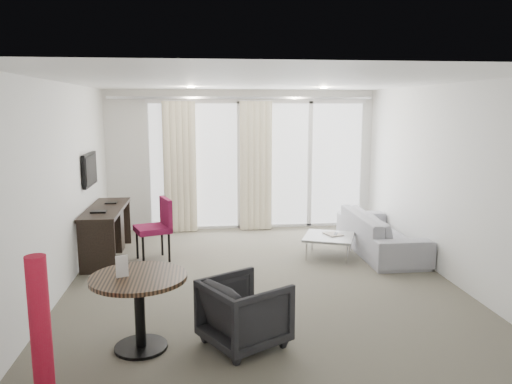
{
  "coord_description": "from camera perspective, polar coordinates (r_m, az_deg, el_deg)",
  "views": [
    {
      "loc": [
        -0.78,
        -6.32,
        2.3
      ],
      "look_at": [
        0.0,
        0.6,
        1.1
      ],
      "focal_mm": 35.0,
      "sensor_mm": 36.0,
      "label": 1
    }
  ],
  "objects": [
    {
      "name": "floor",
      "position": [
        6.77,
        0.58,
        -10.09
      ],
      "size": [
        5.0,
        6.0,
        0.0
      ],
      "primitive_type": "cube",
      "color": "#5D594B",
      "rests_on": "ground"
    },
    {
      "name": "ceiling",
      "position": [
        6.37,
        0.62,
        12.48
      ],
      "size": [
        5.0,
        6.0,
        0.0
      ],
      "primitive_type": "cube",
      "color": "white",
      "rests_on": "ground"
    },
    {
      "name": "wall_left",
      "position": [
        6.62,
        -21.41,
        0.42
      ],
      "size": [
        0.0,
        6.0,
        2.6
      ],
      "primitive_type": "cube",
      "color": "silver",
      "rests_on": "ground"
    },
    {
      "name": "wall_right",
      "position": [
        7.19,
        20.8,
        1.14
      ],
      "size": [
        0.0,
        6.0,
        2.6
      ],
      "primitive_type": "cube",
      "color": "silver",
      "rests_on": "ground"
    },
    {
      "name": "wall_front",
      "position": [
        3.55,
        6.55,
        -6.64
      ],
      "size": [
        5.0,
        0.0,
        2.6
      ],
      "primitive_type": "cube",
      "color": "silver",
      "rests_on": "ground"
    },
    {
      "name": "window_panel",
      "position": [
        9.43,
        0.19,
        3.08
      ],
      "size": [
        4.0,
        0.02,
        2.38
      ],
      "primitive_type": null,
      "color": "white",
      "rests_on": "ground"
    },
    {
      "name": "window_frame",
      "position": [
        9.41,
        0.2,
        3.07
      ],
      "size": [
        4.1,
        0.06,
        2.44
      ],
      "primitive_type": null,
      "color": "white",
      "rests_on": "ground"
    },
    {
      "name": "curtain_left",
      "position": [
        9.21,
        -8.7,
        2.81
      ],
      "size": [
        0.6,
        0.2,
        2.38
      ],
      "primitive_type": null,
      "color": "beige",
      "rests_on": "ground"
    },
    {
      "name": "curtain_right",
      "position": [
        9.26,
        0.0,
        2.96
      ],
      "size": [
        0.6,
        0.2,
        2.38
      ],
      "primitive_type": null,
      "color": "beige",
      "rests_on": "ground"
    },
    {
      "name": "curtain_track",
      "position": [
        9.17,
        -1.58,
        10.71
      ],
      "size": [
        4.8,
        0.04,
        0.04
      ],
      "primitive_type": null,
      "color": "#B2B2B7",
      "rests_on": "ceiling"
    },
    {
      "name": "downlight_a",
      "position": [
        7.92,
        -7.45,
        11.8
      ],
      "size": [
        0.12,
        0.12,
        0.02
      ],
      "primitive_type": "cylinder",
      "color": "#FFE0B2",
      "rests_on": "ceiling"
    },
    {
      "name": "downlight_b",
      "position": [
        8.16,
        7.77,
        11.73
      ],
      "size": [
        0.12,
        0.12,
        0.02
      ],
      "primitive_type": "cylinder",
      "color": "#FFE0B2",
      "rests_on": "ceiling"
    },
    {
      "name": "desk",
      "position": [
        7.98,
        -16.68,
        -4.48
      ],
      "size": [
        0.52,
        1.66,
        0.78
      ],
      "primitive_type": null,
      "color": "black",
      "rests_on": "floor"
    },
    {
      "name": "tv",
      "position": [
        8.0,
        -18.49,
        2.46
      ],
      "size": [
        0.05,
        0.8,
        0.5
      ],
      "primitive_type": null,
      "color": "black",
      "rests_on": "wall_left"
    },
    {
      "name": "desk_chair",
      "position": [
        7.64,
        -11.76,
        -4.26
      ],
      "size": [
        0.65,
        0.63,
        0.95
      ],
      "primitive_type": null,
      "rotation": [
        0.0,
        0.0,
        0.34
      ],
      "color": "maroon",
      "rests_on": "floor"
    },
    {
      "name": "round_table",
      "position": [
        5.0,
        -13.14,
        -13.26
      ],
      "size": [
        0.93,
        0.93,
        0.73
      ],
      "primitive_type": null,
      "rotation": [
        0.0,
        0.0,
        0.02
      ],
      "color": "#332215",
      "rests_on": "floor"
    },
    {
      "name": "menu_card",
      "position": [
        4.87,
        -15.01,
        -9.47
      ],
      "size": [
        0.11,
        0.06,
        0.21
      ],
      "primitive_type": null,
      "rotation": [
        0.0,
        0.0,
        0.43
      ],
      "color": "white",
      "rests_on": "round_table"
    },
    {
      "name": "red_lamp",
      "position": [
        4.19,
        -23.36,
        -14.78
      ],
      "size": [
        0.28,
        0.28,
        1.23
      ],
      "primitive_type": "cylinder",
      "rotation": [
        0.0,
        0.0,
        0.13
      ],
      "color": "#AC142B",
      "rests_on": "floor"
    },
    {
      "name": "tub_armchair",
      "position": [
        4.96,
        -1.32,
        -13.59
      ],
      "size": [
        0.98,
        0.98,
        0.66
      ],
      "primitive_type": "imported",
      "rotation": [
        0.0,
        0.0,
        2.1
      ],
      "color": "black",
      "rests_on": "floor"
    },
    {
      "name": "coffee_table",
      "position": [
        7.84,
        8.31,
        -6.14
      ],
      "size": [
        0.95,
        0.95,
        0.33
      ],
      "primitive_type": null,
      "rotation": [
        0.0,
        0.0,
        -0.37
      ],
      "color": "gray",
      "rests_on": "floor"
    },
    {
      "name": "remote",
      "position": [
        7.86,
        9.13,
        -4.63
      ],
      "size": [
        0.11,
        0.17,
        0.02
      ],
      "primitive_type": null,
      "rotation": [
        0.0,
        0.0,
        -0.39
      ],
      "color": "black",
      "rests_on": "coffee_table"
    },
    {
      "name": "magazine",
      "position": [
        7.87,
        8.82,
        -4.61
      ],
      "size": [
        0.3,
        0.34,
        0.02
      ],
      "primitive_type": null,
      "rotation": [
        0.0,
        0.0,
        0.33
      ],
      "color": "gray",
      "rests_on": "coffee_table"
    },
    {
      "name": "sofa",
      "position": [
        8.22,
        14.02,
        -4.49
      ],
      "size": [
        0.84,
        2.15,
        0.63
      ],
      "primitive_type": "imported",
      "rotation": [
        0.0,
        0.0,
        1.57
      ],
      "color": "#92929A",
      "rests_on": "floor"
    },
    {
      "name": "terrace_slab",
      "position": [
        11.12,
        -0.71,
        -2.47
      ],
      "size": [
        5.6,
        3.0,
        0.12
      ],
      "primitive_type": "cube",
      "color": "#4D4D50",
      "rests_on": "ground"
    },
    {
      "name": "rattan_chair_a",
      "position": [
        11.18,
        1.99,
        0.19
      ],
      "size": [
        0.69,
        0.69,
        0.88
      ],
      "primitive_type": null,
      "rotation": [
        0.0,
        0.0,
        0.16
      ],
      "color": "brown",
      "rests_on": "terrace_slab"
    },
    {
      "name": "rattan_chair_b",
      "position": [
        10.98,
        9.94,
        -0.5
      ],
      "size": [
        0.62,
        0.62,
        0.74
      ],
      "primitive_type": null,
      "rotation": [
        0.0,
        0.0,
        0.28
      ],
      "color": "brown",
      "rests_on": "terrace_slab"
    },
    {
      "name": "rattan_table",
      "position": [
        10.52,
        4.13,
        -1.49
      ],
      "size": [
        0.66,
        0.66,
        0.5
      ],
      "primitive_type": null,
      "rotation": [
        0.0,
        0.0,
        0.43
      ],
      "color": "brown",
      "rests_on": "terrace_slab"
    },
    {
      "name": "balustrade",
      "position": [
        12.44,
        -1.38,
        1.46
      ],
      "size": [
        5.5,
        0.06,
        1.05
      ],
      "primitive_type": null,
      "color": "#B2B2B7",
      "rests_on": "terrace_slab"
    }
  ]
}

